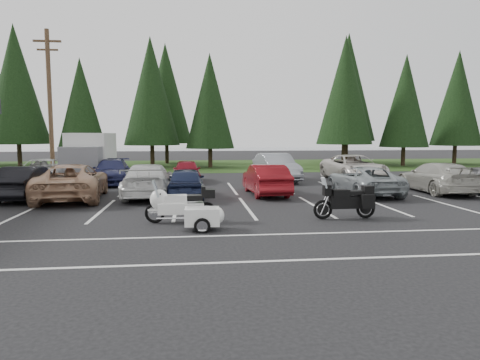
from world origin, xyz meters
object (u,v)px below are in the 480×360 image
at_px(car_near_5, 266,179).
at_px(car_far_1, 112,172).
at_px(car_far_2, 187,171).
at_px(car_far_4, 354,168).
at_px(car_near_7, 437,177).
at_px(touring_motorcycle, 181,201).
at_px(car_near_3, 148,180).
at_px(box_truck, 88,156).
at_px(car_far_0, 42,172).
at_px(cargo_trailer, 202,219).
at_px(car_near_4, 186,182).
at_px(adventure_motorcycle, 345,198).
at_px(car_near_1, 27,183).
at_px(car_far_3, 276,167).
at_px(car_near_2, 72,182).
at_px(car_near_6, 363,181).
at_px(utility_pole, 50,103).

relative_size(car_near_5, car_far_1, 0.90).
xyz_separation_m(car_far_2, car_far_4, (10.16, -0.24, 0.13)).
height_order(car_near_7, touring_motorcycle, car_near_7).
bearing_deg(car_near_3, car_near_5, -179.61).
bearing_deg(box_truck, car_far_0, -127.62).
bearing_deg(car_near_7, car_near_3, 1.10).
distance_m(car_far_1, car_far_4, 14.41).
xyz_separation_m(car_near_5, cargo_trailer, (-3.15, -7.22, -0.37)).
bearing_deg(car_far_1, car_near_4, -58.62).
height_order(box_truck, adventure_motorcycle, box_truck).
distance_m(touring_motorcycle, cargo_trailer, 1.42).
height_order(car_near_1, car_far_4, car_far_4).
bearing_deg(car_far_1, car_far_4, -3.62).
height_order(car_near_4, car_far_3, car_far_3).
relative_size(car_near_2, car_near_4, 1.38).
bearing_deg(car_near_2, car_near_5, 177.97).
distance_m(car_near_1, car_far_0, 5.79).
height_order(car_near_4, car_far_1, car_far_1).
height_order(car_far_4, cargo_trailer, car_far_4).
distance_m(car_near_3, car_near_5, 5.39).
xyz_separation_m(car_near_5, car_far_3, (1.64, 5.85, 0.12)).
bearing_deg(car_near_5, car_far_4, -142.12).
xyz_separation_m(car_near_3, car_near_6, (9.92, -0.37, -0.09)).
height_order(car_near_5, car_near_6, car_near_5).
xyz_separation_m(box_truck, car_far_0, (-1.97, -2.56, -0.73)).
bearing_deg(adventure_motorcycle, box_truck, 129.03).
bearing_deg(car_far_4, adventure_motorcycle, -115.16).
xyz_separation_m(car_near_3, car_near_7, (13.76, -0.02, -0.02)).
xyz_separation_m(car_near_2, car_far_1, (0.58, 5.99, -0.08)).
relative_size(car_near_5, touring_motorcycle, 1.73).
bearing_deg(car_near_2, car_far_0, -67.13).
relative_size(utility_pole, car_near_2, 1.62).
bearing_deg(car_far_2, car_far_3, -1.34).
bearing_deg(car_near_7, car_far_4, -70.18).
relative_size(car_near_5, car_far_4, 0.76).
bearing_deg(box_truck, car_far_2, -19.52).
bearing_deg(touring_motorcycle, adventure_motorcycle, -2.31).
height_order(box_truck, car_near_3, box_truck).
distance_m(car_near_1, adventure_motorcycle, 13.46).
xyz_separation_m(utility_pole, car_near_3, (6.45, -7.64, -3.95)).
xyz_separation_m(box_truck, car_far_3, (11.48, -2.14, -0.62)).
bearing_deg(cargo_trailer, car_near_2, 130.78).
height_order(car_near_2, cargo_trailer, car_near_2).
bearing_deg(touring_motorcycle, car_far_0, 123.02).
bearing_deg(car_far_0, car_near_1, -80.65).
bearing_deg(car_near_3, car_far_2, -106.78).
relative_size(car_near_6, car_far_1, 1.00).
bearing_deg(car_near_2, car_far_1, -101.24).
distance_m(box_truck, car_far_0, 3.31).
distance_m(car_near_2, car_far_3, 12.04).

